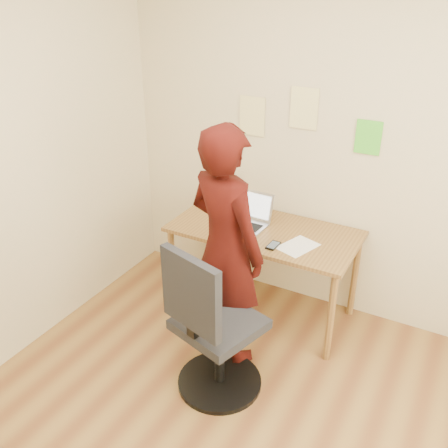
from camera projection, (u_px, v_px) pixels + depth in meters
The scene contains 10 objects.
room at pixel (226, 254), 2.21m from camera, with size 3.58×3.58×2.78m.
desk at pixel (264, 240), 3.79m from camera, with size 1.40×0.70×0.74m.
laptop at pixel (248, 218), 3.82m from camera, with size 0.33×0.30×0.23m.
paper_sheet at pixel (298, 246), 3.52m from camera, with size 0.20×0.28×0.00m, color white.
phone at pixel (273, 245), 3.52m from camera, with size 0.07×0.13×0.01m.
wall_note_left at pixel (252, 116), 3.82m from camera, with size 0.21×0.00×0.30m, color #F2E490.
wall_note_mid at pixel (304, 108), 3.60m from camera, with size 0.21×0.00×0.30m, color #F2E490.
wall_note_right at pixel (368, 137), 3.45m from camera, with size 0.18×0.00×0.24m, color #52D530.
office_chair at pixel (211, 334), 3.10m from camera, with size 0.59×0.60×1.08m.
person at pixel (226, 248), 3.28m from camera, with size 0.62×0.41×1.69m, color black.
Camera 1 is at (0.91, -1.68, 2.47)m, focal length 40.00 mm.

